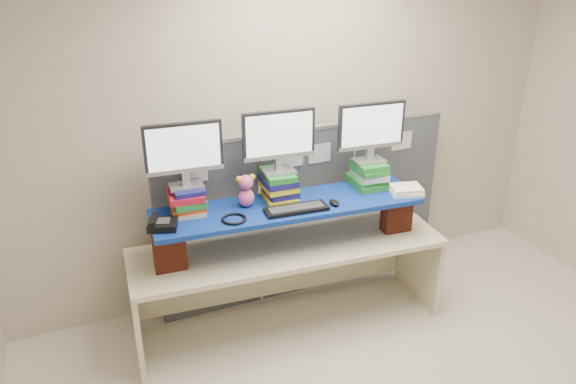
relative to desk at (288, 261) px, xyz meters
name	(u,v)px	position (x,y,z in m)	size (l,w,h in m)	color
room	(445,241)	(0.35, -1.36, 0.81)	(5.00, 4.00, 2.80)	beige
cubicle_partition	(306,212)	(0.35, 0.42, 0.18)	(2.60, 0.06, 1.53)	#3D4148
desk	(288,261)	(0.00, 0.00, 0.00)	(2.49, 0.90, 0.74)	beige
brick_pier_left	(169,249)	(-0.91, 0.02, 0.31)	(0.23, 0.13, 0.31)	maroon
brick_pier_right	(397,213)	(0.90, -0.12, 0.31)	(0.23, 0.13, 0.31)	maroon
blue_board	(288,206)	(0.00, 0.00, 0.48)	(2.04, 0.51, 0.04)	navy
book_stack_left	(187,200)	(-0.72, 0.17, 0.60)	(0.27, 0.30, 0.20)	#B5B2AC
book_stack_center	(279,185)	(-0.02, 0.12, 0.61)	(0.27, 0.33, 0.22)	gold
book_stack_right	(368,174)	(0.72, 0.06, 0.60)	(0.26, 0.32, 0.21)	#207A27
monitor_left	(184,151)	(-0.72, 0.17, 0.97)	(0.55, 0.17, 0.48)	#949499
monitor_center	(279,138)	(-0.02, 0.12, 0.99)	(0.55, 0.17, 0.48)	#949499
monitor_right	(371,129)	(0.73, 0.06, 0.98)	(0.55, 0.17, 0.48)	#949499
keyboard	(296,209)	(0.01, -0.13, 0.51)	(0.48, 0.19, 0.03)	black
mouse	(334,203)	(0.31, -0.14, 0.52)	(0.06, 0.11, 0.03)	black
desk_phone	(162,224)	(-0.95, -0.01, 0.53)	(0.24, 0.23, 0.08)	black
headset	(234,219)	(-0.46, -0.09, 0.51)	(0.18, 0.18, 0.02)	black
plush_toy	(246,190)	(-0.30, 0.09, 0.63)	(0.15, 0.11, 0.25)	#D95292
binder_stack	(406,190)	(0.93, -0.18, 0.53)	(0.28, 0.25, 0.06)	white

